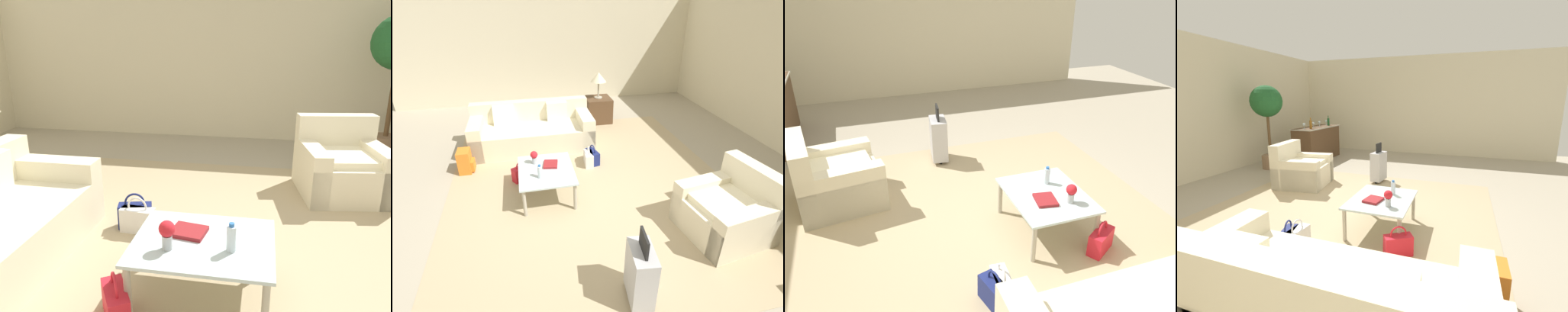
{
  "view_description": "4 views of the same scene",
  "coord_description": "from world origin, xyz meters",
  "views": [
    {
      "loc": [
        -0.04,
        -2.81,
        1.81
      ],
      "look_at": [
        -0.61,
        0.36,
        0.78
      ],
      "focal_mm": 35.0,
      "sensor_mm": 36.0,
      "label": 1
    },
    {
      "loc": [
        3.48,
        -0.74,
        2.73
      ],
      "look_at": [
        -0.15,
        0.07,
        0.74
      ],
      "focal_mm": 28.0,
      "sensor_mm": 36.0,
      "label": 2
    },
    {
      "loc": [
        -3.41,
        1.28,
        2.6
      ],
      "look_at": [
        0.11,
        0.07,
        0.74
      ],
      "focal_mm": 35.0,
      "sensor_mm": 36.0,
      "label": 3
    },
    {
      "loc": [
        -3.54,
        -1.48,
        1.73
      ],
      "look_at": [
        -0.35,
        -0.35,
        1.01
      ],
      "focal_mm": 24.0,
      "sensor_mm": 36.0,
      "label": 4
    }
  ],
  "objects": [
    {
      "name": "armchair",
      "position": [
        0.89,
        1.67,
        0.3
      ],
      "size": [
        1.07,
        1.08,
        0.88
      ],
      "color": "beige",
      "rests_on": "ground"
    },
    {
      "name": "side_table",
      "position": [
        -3.2,
        1.0,
        0.29
      ],
      "size": [
        0.58,
        0.58,
        0.57
      ],
      "primitive_type": "cube",
      "color": "#513823",
      "rests_on": "ground"
    },
    {
      "name": "table_lamp",
      "position": [
        -3.2,
        1.0,
        1.04
      ],
      "size": [
        0.35,
        0.35,
        0.59
      ],
      "color": "#ADA899",
      "rests_on": "side_table"
    },
    {
      "name": "ground_plane",
      "position": [
        0.0,
        0.0,
        0.0
      ],
      "size": [
        12.0,
        12.0,
        0.0
      ],
      "primitive_type": "plane",
      "color": "#A89E89"
    },
    {
      "name": "couch",
      "position": [
        -2.2,
        -0.6,
        0.3
      ],
      "size": [
        1.0,
        2.3,
        0.84
      ],
      "color": "beige",
      "rests_on": "ground"
    },
    {
      "name": "coffee_table",
      "position": [
        -0.4,
        -0.5,
        0.39
      ],
      "size": [
        0.98,
        0.8,
        0.45
      ],
      "color": "silver",
      "rests_on": "ground"
    },
    {
      "name": "backpack_orange",
      "position": [
        -1.4,
        -1.79,
        0.19
      ],
      "size": [
        0.3,
        0.25,
        0.4
      ],
      "color": "orange",
      "rests_on": "ground"
    },
    {
      "name": "handbag_white",
      "position": [
        -1.16,
        0.31,
        0.13
      ],
      "size": [
        0.33,
        0.17,
        0.36
      ],
      "color": "white",
      "rests_on": "ground"
    },
    {
      "name": "handbag_navy",
      "position": [
        -1.22,
        0.4,
        0.13
      ],
      "size": [
        0.34,
        0.21,
        0.36
      ],
      "color": "navy",
      "rests_on": "ground"
    },
    {
      "name": "area_rug",
      "position": [
        -0.6,
        0.2,
        0.0
      ],
      "size": [
        5.2,
        4.4,
        0.01
      ],
      "primitive_type": "cube",
      "color": "tan",
      "rests_on": "ground"
    },
    {
      "name": "wall_left",
      "position": [
        -5.06,
        0.0,
        1.55
      ],
      "size": [
        0.12,
        8.0,
        3.1
      ],
      "primitive_type": "cube",
      "color": "beige",
      "rests_on": "ground"
    },
    {
      "name": "suitcase_silver",
      "position": [
        1.6,
        0.2,
        0.36
      ],
      "size": [
        0.42,
        0.26,
        0.85
      ],
      "color": "#B7B7BC",
      "rests_on": "ground"
    },
    {
      "name": "handbag_red",
      "position": [
        -0.92,
        -0.86,
        0.13
      ],
      "size": [
        0.29,
        0.35,
        0.36
      ],
      "color": "red",
      "rests_on": "ground"
    },
    {
      "name": "flower_vase",
      "position": [
        -0.62,
        -0.65,
        0.57
      ],
      "size": [
        0.11,
        0.11,
        0.21
      ],
      "color": "#B2B7BC",
      "rests_on": "coffee_table"
    },
    {
      "name": "water_bottle",
      "position": [
        -0.2,
        -0.6,
        0.54
      ],
      "size": [
        0.06,
        0.06,
        0.2
      ],
      "color": "silver",
      "rests_on": "coffee_table"
    },
    {
      "name": "coffee_table_book",
      "position": [
        -0.52,
        -0.42,
        0.46
      ],
      "size": [
        0.27,
        0.24,
        0.03
      ],
      "primitive_type": "cube",
      "rotation": [
        0.0,
        0.0,
        -0.17
      ],
      "color": "maroon",
      "rests_on": "coffee_table"
    }
  ]
}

